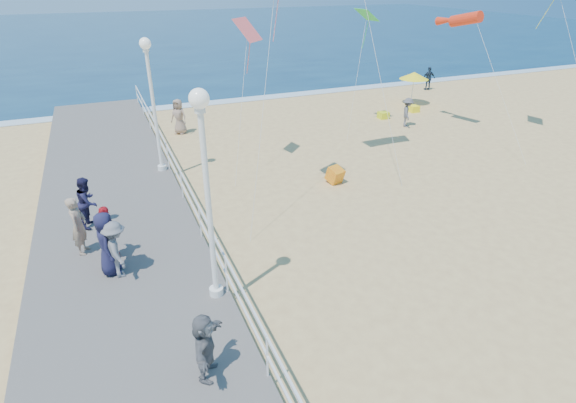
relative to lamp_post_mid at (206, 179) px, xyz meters
name	(u,v)px	position (x,y,z in m)	size (l,w,h in m)	color
ground	(389,261)	(5.35, 0.00, -3.66)	(160.00, 160.00, 0.00)	#D8B571
ocean	(141,33)	(5.35, 65.00, -3.65)	(160.00, 90.00, 0.05)	#0C2B48
surf_line	(217,102)	(5.35, 20.50, -3.63)	(160.00, 1.20, 0.04)	white
boardwalk	(132,322)	(-2.15, 0.00, -3.46)	(5.00, 44.00, 0.40)	slate
railing	(226,264)	(0.30, 0.00, -2.41)	(0.05, 42.00, 0.55)	white
lamp_post_mid	(206,179)	(0.00, 0.00, 0.00)	(0.44, 0.44, 5.32)	white
lamp_post_far	(152,93)	(0.00, 9.00, 0.00)	(0.44, 0.44, 5.32)	white
spectator_2	(117,249)	(-2.20, 1.84, -2.44)	(1.06, 0.61, 1.65)	slate
spectator_3	(108,233)	(-2.37, 2.78, -2.42)	(0.99, 0.41, 1.69)	red
spectator_4	(107,243)	(-2.40, 2.09, -2.34)	(0.90, 0.58, 1.84)	#191836
spectator_5	(205,347)	(-0.83, -2.48, -2.50)	(1.42, 0.45, 1.53)	slate
spectator_6	(79,226)	(-3.13, 3.48, -2.36)	(0.65, 0.43, 1.79)	gray
spectator_7	(88,202)	(-2.86, 5.12, -2.41)	(0.82, 0.64, 1.70)	#1B1937
beach_walker_a	(407,112)	(13.98, 11.07, -2.84)	(1.06, 0.61, 1.65)	#535257
beach_walker_b	(429,78)	(21.00, 18.05, -2.81)	(0.99, 0.41, 1.70)	#1C2C3E
beach_walker_c	(179,117)	(1.83, 14.81, -2.71)	(0.93, 0.60, 1.90)	gray
box_kite	(335,176)	(6.54, 5.74, -3.36)	(0.55, 0.55, 0.60)	#F1500E
beach_umbrella	(414,76)	(17.22, 14.97, -1.75)	(1.90, 1.90, 2.14)	white
beach_chair_left	(383,115)	(13.70, 12.96, -3.46)	(0.55, 0.55, 0.40)	yellow
beach_chair_right	(414,109)	(16.30, 13.44, -3.46)	(0.55, 0.55, 0.40)	yellow
kite_windsock	(466,19)	(15.75, 9.62, 2.13)	(0.56, 0.56, 2.79)	red
kite_diamond_pink	(248,30)	(4.05, 9.07, 2.16)	(1.15, 1.15, 0.02)	#F25959
kite_diamond_green	(367,15)	(11.61, 12.30, 2.27)	(1.07, 1.07, 0.02)	green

